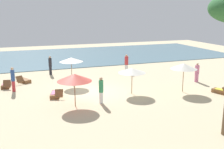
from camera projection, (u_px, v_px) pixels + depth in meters
ground_plane at (91, 92)px, 20.94m from camera, size 60.00×60.00×0.00m
ocean_water at (57, 57)px, 36.49m from camera, size 48.00×16.00×0.06m
umbrella_0 at (132, 70)px, 20.10m from camera, size 2.05×2.05×1.98m
umbrella_1 at (74, 78)px, 17.33m from camera, size 2.26×2.26×2.20m
umbrella_2 at (184, 66)px, 20.56m from camera, size 2.01×2.01×2.24m
umbrella_3 at (71, 60)px, 22.51m from camera, size 1.96×1.96×2.33m
lounger_1 at (23, 80)px, 23.74m from camera, size 1.30×1.77×0.69m
lounger_2 at (6, 85)px, 22.20m from camera, size 0.80×1.72×0.72m
lounger_3 at (56, 94)px, 19.74m from camera, size 1.00×1.80×0.67m
lounger_4 at (223, 91)px, 20.42m from camera, size 1.17×1.77×0.71m
person_0 at (126, 63)px, 27.36m from camera, size 0.41×0.41×1.85m
person_1 at (50, 65)px, 26.40m from camera, size 0.41×0.41×1.86m
person_2 at (13, 79)px, 20.83m from camera, size 0.32×0.32×1.93m
person_3 at (101, 90)px, 18.12m from camera, size 0.43×0.43×1.83m
person_4 at (197, 73)px, 23.71m from camera, size 0.53×0.53×1.69m
dog at (13, 77)px, 24.99m from camera, size 0.44×0.68×0.31m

